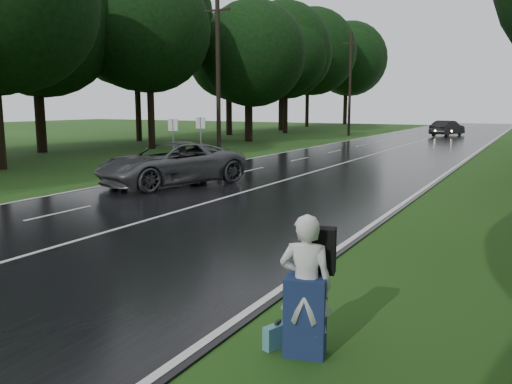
% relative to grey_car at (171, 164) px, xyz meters
% --- Properties ---
extents(ground, '(160.00, 160.00, 0.00)m').
position_rel_grey_car_xyz_m(ground, '(3.58, -8.25, -0.90)').
color(ground, '#214715').
rests_on(ground, ground).
extents(road, '(12.00, 140.00, 0.04)m').
position_rel_grey_car_xyz_m(road, '(3.58, 11.75, -0.88)').
color(road, black).
rests_on(road, ground).
extents(lane_center, '(0.12, 140.00, 0.01)m').
position_rel_grey_car_xyz_m(lane_center, '(3.58, 11.75, -0.86)').
color(lane_center, silver).
rests_on(lane_center, road).
extents(grey_car, '(4.82, 6.81, 1.72)m').
position_rel_grey_car_xyz_m(grey_car, '(0.00, 0.00, 0.00)').
color(grey_car, '#494B4E').
rests_on(grey_car, road).
extents(far_car, '(3.03, 5.12, 1.59)m').
position_rel_grey_car_xyz_m(far_car, '(4.48, 40.87, -0.07)').
color(far_car, black).
rests_on(far_car, road).
extents(hitchhiker, '(0.79, 0.74, 1.92)m').
position_rel_grey_car_xyz_m(hitchhiker, '(10.72, -10.97, -0.01)').
color(hitchhiker, silver).
rests_on(hitchhiker, ground).
extents(suitcase, '(0.28, 0.48, 0.33)m').
position_rel_grey_car_xyz_m(suitcase, '(10.30, -10.96, -0.74)').
color(suitcase, teal).
rests_on(suitcase, ground).
extents(utility_pole_mid, '(1.80, 0.28, 10.03)m').
position_rel_grey_car_xyz_m(utility_pole_mid, '(-4.92, 11.32, -0.90)').
color(utility_pole_mid, black).
rests_on(utility_pole_mid, ground).
extents(utility_pole_far, '(1.80, 0.28, 10.66)m').
position_rel_grey_car_xyz_m(utility_pole_far, '(-4.92, 36.95, -0.90)').
color(utility_pole_far, black).
rests_on(utility_pole_far, ground).
extents(road_sign_a, '(0.61, 0.10, 2.55)m').
position_rel_grey_car_xyz_m(road_sign_a, '(-3.62, 4.91, -0.90)').
color(road_sign_a, white).
rests_on(road_sign_a, ground).
extents(road_sign_b, '(0.62, 0.10, 2.58)m').
position_rel_grey_car_xyz_m(road_sign_b, '(-3.62, 7.41, -0.90)').
color(road_sign_b, white).
rests_on(road_sign_b, ground).
extents(tree_left_c, '(9.50, 9.50, 14.84)m').
position_rel_grey_car_xyz_m(tree_left_c, '(-11.03, 0.13, -0.90)').
color(tree_left_c, black).
rests_on(tree_left_c, ground).
extents(tree_left_d, '(10.06, 10.06, 15.72)m').
position_rel_grey_car_xyz_m(tree_left_d, '(-12.42, 13.71, -0.90)').
color(tree_left_d, black).
rests_on(tree_left_d, ground).
extents(tree_left_e, '(8.11, 8.11, 12.67)m').
position_rel_grey_car_xyz_m(tree_left_e, '(-10.00, 24.21, -0.90)').
color(tree_left_e, black).
rests_on(tree_left_e, ground).
extents(tree_left_f, '(10.52, 10.52, 16.44)m').
position_rel_grey_car_xyz_m(tree_left_f, '(-12.95, 38.06, -0.90)').
color(tree_left_f, black).
rests_on(tree_left_f, ground).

